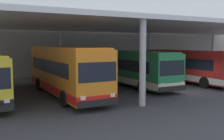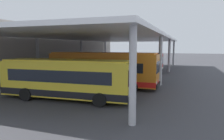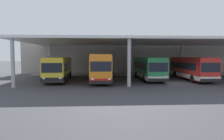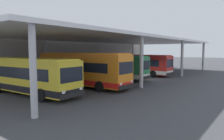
% 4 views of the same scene
% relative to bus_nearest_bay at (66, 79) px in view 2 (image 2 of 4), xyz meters
% --- Properties ---
extents(ground_plane, '(200.00, 200.00, 0.00)m').
position_rel_bus_nearest_bay_xyz_m(ground_plane, '(14.98, -3.72, -1.66)').
color(ground_plane, '#3D3D42').
extents(platform_kerb, '(42.00, 4.50, 0.18)m').
position_rel_bus_nearest_bay_xyz_m(platform_kerb, '(14.98, 8.03, -1.57)').
color(platform_kerb, gray).
rests_on(platform_kerb, ground).
extents(station_building_facade, '(48.00, 1.60, 7.16)m').
position_rel_bus_nearest_bay_xyz_m(station_building_facade, '(14.98, 11.28, 1.93)').
color(station_building_facade, '#ADA399').
rests_on(station_building_facade, ground).
extents(canopy_shelter, '(40.00, 17.00, 5.55)m').
position_rel_bus_nearest_bay_xyz_m(canopy_shelter, '(14.98, 1.78, 3.66)').
color(canopy_shelter, silver).
rests_on(canopy_shelter, ground).
extents(bus_nearest_bay, '(3.11, 10.65, 3.17)m').
position_rel_bus_nearest_bay_xyz_m(bus_nearest_bay, '(0.00, 0.00, 0.00)').
color(bus_nearest_bay, yellow).
rests_on(bus_nearest_bay, ground).
extents(bus_second_bay, '(2.75, 11.34, 3.57)m').
position_rel_bus_nearest_bay_xyz_m(bus_second_bay, '(5.73, -0.77, 0.19)').
color(bus_second_bay, orange).
rests_on(bus_second_bay, ground).
extents(bus_middle_bay, '(2.79, 10.55, 3.17)m').
position_rel_bus_nearest_bay_xyz_m(bus_middle_bay, '(12.55, 0.51, 0.00)').
color(bus_middle_bay, '#28844C').
rests_on(bus_middle_bay, ground).
extents(bus_far_bay, '(2.79, 10.55, 3.17)m').
position_rel_bus_nearest_bay_xyz_m(bus_far_bay, '(18.50, -0.23, 0.00)').
color(bus_far_bay, red).
rests_on(bus_far_bay, ground).
extents(bench_waiting, '(1.80, 0.45, 0.92)m').
position_rel_bus_nearest_bay_xyz_m(bench_waiting, '(19.83, 8.10, -0.99)').
color(bench_waiting, '#4C515B').
rests_on(bench_waiting, platform_kerb).
extents(trash_bin, '(0.52, 0.52, 0.98)m').
position_rel_bus_nearest_bay_xyz_m(trash_bin, '(22.58, 8.19, -0.98)').
color(trash_bin, '#236638').
rests_on(trash_bin, platform_kerb).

